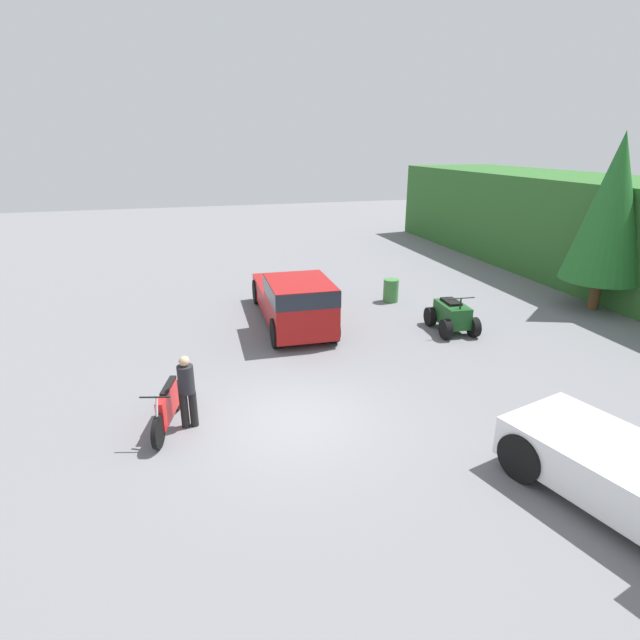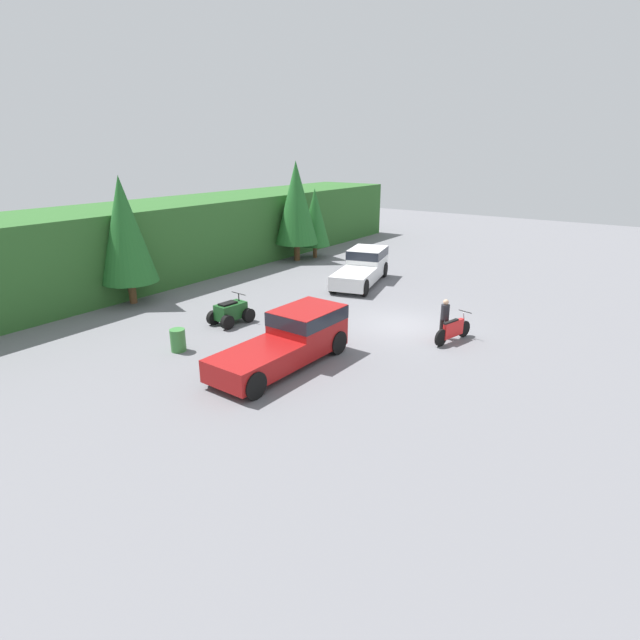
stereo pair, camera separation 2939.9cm
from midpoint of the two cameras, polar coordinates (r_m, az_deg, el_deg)
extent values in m
plane|color=slate|center=(9.86, 95.03, -47.53)|extent=(80.00, 80.00, 0.00)
cylinder|color=brown|center=(19.08, 69.14, -12.34)|extent=(0.37, 0.37, 1.12)
cone|color=#236628|center=(18.33, 72.23, -3.58)|extent=(2.74, 2.74, 5.11)
cube|color=maroon|center=(8.93, 59.90, -30.85)|extent=(2.62, 1.99, 1.57)
cube|color=#1E232D|center=(8.61, 61.04, -28.38)|extent=(2.64, 2.01, 0.50)
cube|color=maroon|center=(9.73, 42.08, -24.42)|extent=(3.19, 2.01, 0.77)
cylinder|color=black|center=(9.97, 64.72, -31.98)|extent=(0.92, 0.31, 0.91)
cylinder|color=black|center=(8.67, 61.65, -38.73)|extent=(0.92, 0.31, 0.91)
cylinder|color=black|center=(10.82, 40.28, -20.57)|extent=(0.92, 0.31, 0.91)
cylinder|color=black|center=(9.63, 33.53, -24.17)|extent=(0.92, 0.31, 0.91)
cube|color=white|center=(14.64, 104.16, -30.80)|extent=(3.48, 2.64, 0.77)
cylinder|color=black|center=(14.52, 98.32, -29.89)|extent=(0.95, 0.50, 0.91)
cylinder|color=black|center=(13.56, 103.65, -33.77)|extent=(0.95, 0.50, 0.91)
cylinder|color=black|center=(8.48, 112.85, -59.33)|extent=(0.70, 0.27, 0.69)
cylinder|color=black|center=(7.84, 93.09, -59.69)|extent=(0.70, 0.27, 0.69)
cube|color=red|center=(7.99, 104.28, -59.14)|extent=(1.19, 0.45, 0.65)
cylinder|color=#B7B7BC|center=(8.18, 113.86, -57.79)|extent=(0.29, 0.12, 0.74)
cylinder|color=black|center=(7.91, 115.39, -56.08)|extent=(0.19, 0.59, 0.04)
cube|color=black|center=(7.63, 103.41, -57.73)|extent=(0.88, 0.35, 0.06)
cylinder|color=black|center=(13.85, 71.44, -22.32)|extent=(0.64, 0.27, 0.63)
cylinder|color=black|center=(13.02, 70.81, -24.13)|extent=(0.64, 0.27, 0.63)
cylinder|color=black|center=(13.87, 66.33, -20.46)|extent=(0.64, 0.27, 0.63)
cylinder|color=black|center=(13.04, 65.33, -22.13)|extent=(0.64, 0.27, 0.63)
cube|color=#194C1E|center=(13.31, 68.86, -21.32)|extent=(1.42, 0.84, 0.68)
cylinder|color=black|center=(13.08, 71.81, -20.21)|extent=(0.05, 0.05, 0.35)
cylinder|color=black|center=(13.01, 72.07, -19.56)|extent=(0.11, 0.90, 0.04)
cube|color=black|center=(13.14, 68.79, -19.71)|extent=(0.82, 0.48, 0.08)
cylinder|color=black|center=(8.35, 101.73, -56.50)|extent=(0.17, 0.17, 0.82)
cylinder|color=black|center=(8.27, 102.79, -57.53)|extent=(0.17, 0.17, 0.82)
cylinder|color=#232328|center=(7.78, 105.23, -53.93)|extent=(0.35, 0.35, 0.62)
sphere|color=tan|center=(7.49, 106.94, -51.90)|extent=(0.23, 0.23, 0.22)
cylinder|color=#387A38|center=(13.10, 53.07, -17.27)|extent=(0.58, 0.58, 0.88)
camera|label=1|loc=(14.70, 148.28, -20.02)|focal=28.00mm
camera|label=2|loc=(14.70, -31.72, 20.02)|focal=28.00mm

